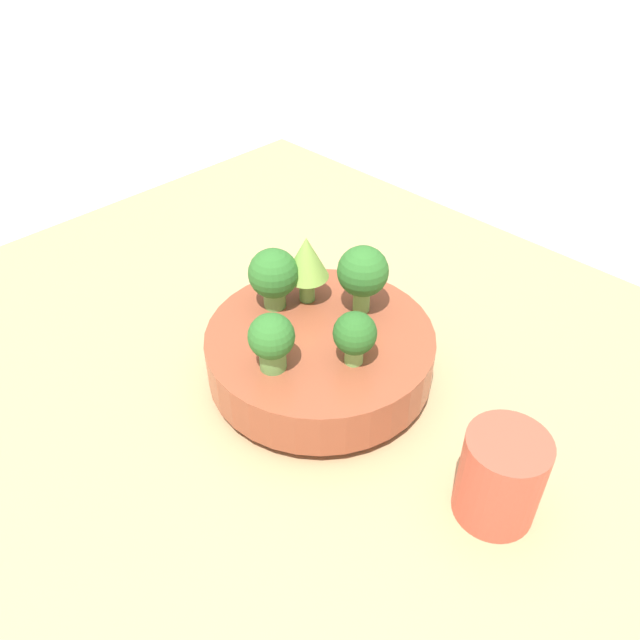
% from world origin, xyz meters
% --- Properties ---
extents(ground_plane, '(6.00, 6.00, 0.00)m').
position_xyz_m(ground_plane, '(0.00, 0.00, 0.00)').
color(ground_plane, beige).
extents(table, '(1.19, 0.89, 0.04)m').
position_xyz_m(table, '(0.00, 0.00, 0.02)').
color(table, tan).
rests_on(table, ground_plane).
extents(bowl, '(0.27, 0.27, 0.07)m').
position_xyz_m(bowl, '(-0.01, -0.03, 0.08)').
color(bowl, brown).
rests_on(bowl, table).
extents(broccoli_floret_right, '(0.05, 0.05, 0.06)m').
position_xyz_m(broccoli_floret_right, '(0.05, -0.04, 0.15)').
color(broccoli_floret_right, '#7AB256').
rests_on(broccoli_floret_right, bowl).
extents(romanesco_piece_far, '(0.05, 0.05, 0.09)m').
position_xyz_m(romanesco_piece_far, '(-0.07, 0.01, 0.17)').
color(romanesco_piece_far, '#6BA34C').
rests_on(romanesco_piece_far, bowl).
extents(broccoli_floret_left, '(0.06, 0.06, 0.08)m').
position_xyz_m(broccoli_floret_left, '(-0.09, -0.03, 0.16)').
color(broccoli_floret_left, '#609347').
rests_on(broccoli_floret_left, bowl).
extents(broccoli_floret_front, '(0.05, 0.05, 0.07)m').
position_xyz_m(broccoli_floret_front, '(-0.01, -0.10, 0.15)').
color(broccoli_floret_front, '#609347').
rests_on(broccoli_floret_front, bowl).
extents(broccoli_floret_back, '(0.06, 0.06, 0.09)m').
position_xyz_m(broccoli_floret_back, '(-0.01, 0.04, 0.17)').
color(broccoli_floret_back, '#6BA34C').
rests_on(broccoli_floret_back, bowl).
extents(cup, '(0.08, 0.08, 0.10)m').
position_xyz_m(cup, '(0.25, -0.04, 0.09)').
color(cup, '#C64C38').
rests_on(cup, table).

